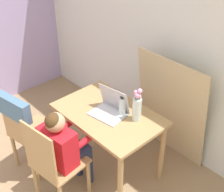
% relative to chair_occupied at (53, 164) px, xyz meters
% --- Properties ---
extents(wall_back, '(6.40, 0.05, 2.50)m').
position_rel_chair_occupied_xyz_m(wall_back, '(0.30, 1.39, 0.78)').
color(wall_back, silver).
rests_on(wall_back, ground_plane).
extents(dining_table, '(0.99, 0.65, 0.71)m').
position_rel_chair_occupied_xyz_m(dining_table, '(0.02, 0.62, 0.13)').
color(dining_table, tan).
rests_on(dining_table, ground_plane).
extents(chair_occupied, '(0.45, 0.45, 0.92)m').
position_rel_chair_occupied_xyz_m(chair_occupied, '(0.00, 0.00, 0.00)').
color(chair_occupied, tan).
rests_on(chair_occupied, ground_plane).
extents(chair_spare, '(0.47, 0.49, 0.93)m').
position_rel_chair_occupied_xyz_m(chair_spare, '(-0.49, 0.01, 0.15)').
color(chair_spare, tan).
rests_on(chair_spare, ground_plane).
extents(person_seated, '(0.38, 0.46, 0.96)m').
position_rel_chair_occupied_xyz_m(person_seated, '(-0.02, 0.13, 0.14)').
color(person_seated, red).
rests_on(person_seated, ground_plane).
extents(laptop, '(0.35, 0.29, 0.25)m').
position_rel_chair_occupied_xyz_m(laptop, '(0.03, 0.64, 0.30)').
color(laptop, '#B2B2B7').
rests_on(laptop, dining_table).
extents(flower_vase, '(0.08, 0.08, 0.33)m').
position_rel_chair_occupied_xyz_m(flower_vase, '(0.26, 0.74, 0.38)').
color(flower_vase, silver).
rests_on(flower_vase, dining_table).
extents(water_bottle, '(0.06, 0.06, 0.20)m').
position_rel_chair_occupied_xyz_m(water_bottle, '(0.13, 0.69, 0.33)').
color(water_bottle, silver).
rests_on(water_bottle, dining_table).
extents(cardboard_panel, '(0.81, 0.18, 1.15)m').
position_rel_chair_occupied_xyz_m(cardboard_panel, '(0.26, 1.25, 0.10)').
color(cardboard_panel, tan).
rests_on(cardboard_panel, ground_plane).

